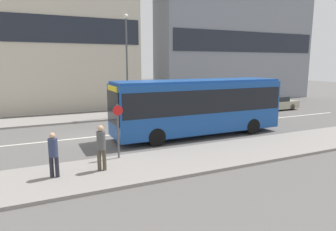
{
  "coord_description": "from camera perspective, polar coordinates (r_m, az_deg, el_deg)",
  "views": [
    {
      "loc": [
        -3.08,
        -17.5,
        4.34
      ],
      "look_at": [
        4.18,
        -1.95,
        1.3
      ],
      "focal_mm": 32.0,
      "sensor_mm": 36.0,
      "label": 1
    }
  ],
  "objects": [
    {
      "name": "street_lamp",
      "position": [
        23.69,
        -7.86,
        11.14
      ],
      "size": [
        0.36,
        0.36,
        7.83
      ],
      "color": "#4C4C51",
      "rests_on": "sidewalk_far"
    },
    {
      "name": "pedestrian_down_pavement",
      "position": [
        12.05,
        -12.6,
        -5.46
      ],
      "size": [
        0.34,
        0.34,
        1.82
      ],
      "rotation": [
        0.0,
        0.0,
        -0.31
      ],
      "color": "#4C4233",
      "rests_on": "sidewalk_near"
    },
    {
      "name": "parked_car_0",
      "position": [
        26.33,
        11.3,
        1.76
      ],
      "size": [
        4.05,
        1.89,
        1.36
      ],
      "color": "#4C5156",
      "rests_on": "ground_plane"
    },
    {
      "name": "sidewalk_far",
      "position": [
        24.33,
        -17.35,
        -0.55
      ],
      "size": [
        44.0,
        3.5,
        0.13
      ],
      "color": "gray",
      "rests_on": "ground_plane"
    },
    {
      "name": "pedestrian_near_stop",
      "position": [
        11.87,
        -21.01,
        -6.52
      ],
      "size": [
        0.34,
        0.34,
        1.7
      ],
      "rotation": [
        0.0,
        0.0,
        -0.42
      ],
      "color": "#23232D",
      "rests_on": "sidewalk_near"
    },
    {
      "name": "parked_car_1",
      "position": [
        29.45,
        19.49,
        2.18
      ],
      "size": [
        4.51,
        1.86,
        1.26
      ],
      "color": "#A39E84",
      "rests_on": "ground_plane"
    },
    {
      "name": "bus_stop_sign",
      "position": [
        13.37,
        -9.5,
        -2.11
      ],
      "size": [
        0.44,
        0.12,
        2.43
      ],
      "color": "#4C4C51",
      "rests_on": "sidewalk_near"
    },
    {
      "name": "sidewalk_near",
      "position": [
        12.43,
        -9.25,
        -10.22
      ],
      "size": [
        44.0,
        3.5,
        0.13
      ],
      "color": "gray",
      "rests_on": "ground_plane"
    },
    {
      "name": "city_bus",
      "position": [
        17.94,
        5.77,
        2.24
      ],
      "size": [
        10.38,
        2.57,
        3.34
      ],
      "rotation": [
        0.0,
        0.0,
        -0.05
      ],
      "color": "#194793",
      "rests_on": "ground_plane"
    },
    {
      "name": "ground_plane",
      "position": [
        18.3,
        -14.63,
        -4.02
      ],
      "size": [
        120.0,
        120.0,
        0.0
      ],
      "primitive_type": "plane",
      "color": "#595654"
    },
    {
      "name": "lane_centerline",
      "position": [
        18.3,
        -14.63,
        -4.01
      ],
      "size": [
        41.8,
        0.16,
        0.01
      ],
      "color": "silver",
      "rests_on": "ground_plane"
    }
  ]
}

